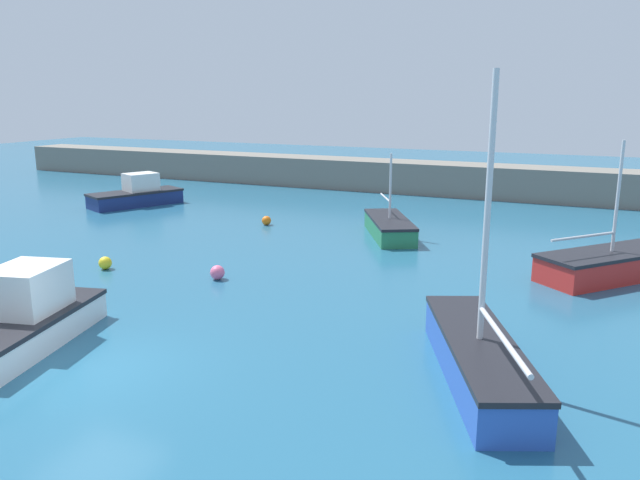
% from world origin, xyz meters
% --- Properties ---
extents(ground_plane, '(120.00, 120.00, 0.20)m').
position_xyz_m(ground_plane, '(0.00, 0.00, -0.10)').
color(ground_plane, '#235B7A').
extents(harbor_breakwater, '(65.55, 2.83, 1.94)m').
position_xyz_m(harbor_breakwater, '(0.00, 28.97, 0.97)').
color(harbor_breakwater, slate).
rests_on(harbor_breakwater, ground_plane).
extents(cabin_cruiser_white, '(3.13, 5.12, 1.96)m').
position_xyz_m(cabin_cruiser_white, '(-2.70, 0.54, 0.69)').
color(cabin_cruiser_white, white).
rests_on(cabin_cruiser_white, ground_plane).
extents(motorboat_with_cabin, '(3.79, 5.45, 1.81)m').
position_xyz_m(motorboat_with_cabin, '(-13.69, 17.63, 0.63)').
color(motorboat_with_cabin, navy).
rests_on(motorboat_with_cabin, ground_plane).
extents(sailboat_twin_hulled, '(4.91, 5.31, 4.71)m').
position_xyz_m(sailboat_twin_hulled, '(10.75, 12.94, 0.50)').
color(sailboat_twin_hulled, red).
rests_on(sailboat_twin_hulled, ground_plane).
extents(sailboat_short_mast, '(3.66, 4.92, 3.68)m').
position_xyz_m(sailboat_short_mast, '(1.83, 15.97, 0.43)').
color(sailboat_short_mast, '#287A4C').
rests_on(sailboat_short_mast, ground_plane).
extents(sailboat_tall_mast, '(3.68, 6.07, 6.68)m').
position_xyz_m(sailboat_tall_mast, '(8.11, 3.19, 0.54)').
color(sailboat_tall_mast, '#2D56B7').
rests_on(sailboat_tall_mast, ground_plane).
extents(mooring_buoy_orange, '(0.45, 0.45, 0.45)m').
position_xyz_m(mooring_buoy_orange, '(-4.34, 15.87, 0.22)').
color(mooring_buoy_orange, orange).
rests_on(mooring_buoy_orange, ground_plane).
extents(mooring_buoy_pink, '(0.50, 0.50, 0.50)m').
position_xyz_m(mooring_buoy_pink, '(-1.42, 7.26, 0.25)').
color(mooring_buoy_pink, '#EA668C').
rests_on(mooring_buoy_pink, ground_plane).
extents(mooring_buoy_yellow, '(0.47, 0.47, 0.47)m').
position_xyz_m(mooring_buoy_yellow, '(-5.82, 6.65, 0.23)').
color(mooring_buoy_yellow, yellow).
rests_on(mooring_buoy_yellow, ground_plane).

